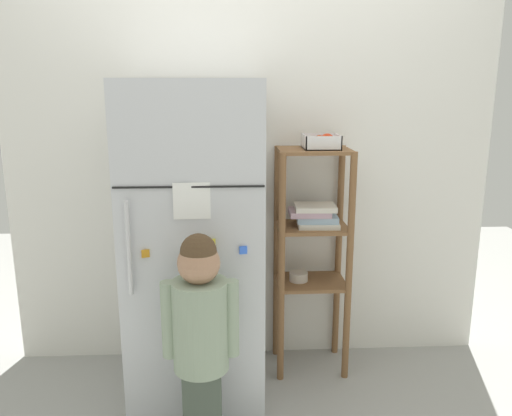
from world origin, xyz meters
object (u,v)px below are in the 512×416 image
Objects in this scene: child_standing at (200,325)px; pantry_shelf_unit at (312,237)px; refrigerator at (196,243)px; fruit_bin at (323,142)px.

pantry_shelf_unit is (0.56, 0.68, 0.16)m from child_standing.
refrigerator reaches higher than fruit_bin.
fruit_bin is (0.65, 0.17, 0.48)m from refrigerator.
refrigerator is 8.65× the size of fruit_bin.
child_standing is 1.13m from fruit_bin.
child_standing is (0.04, -0.50, -0.19)m from refrigerator.
refrigerator reaches higher than pantry_shelf_unit.
child_standing is 0.90m from pantry_shelf_unit.
refrigerator is 0.82m from fruit_bin.
refrigerator is 0.63m from pantry_shelf_unit.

